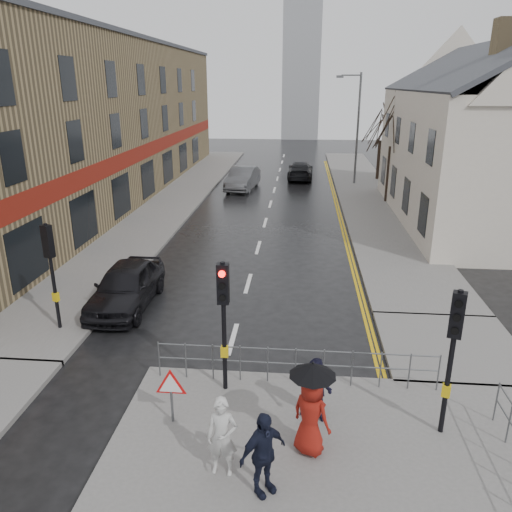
% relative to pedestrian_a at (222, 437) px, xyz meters
% --- Properties ---
extents(ground, '(120.00, 120.00, 0.00)m').
position_rel_pedestrian_a_xyz_m(ground, '(-0.58, 2.65, -0.98)').
color(ground, black).
rests_on(ground, ground).
extents(left_pavement, '(4.00, 44.00, 0.14)m').
position_rel_pedestrian_a_xyz_m(left_pavement, '(-7.08, 25.65, -0.91)').
color(left_pavement, '#605E5B').
rests_on(left_pavement, ground).
extents(right_pavement, '(4.00, 40.00, 0.14)m').
position_rel_pedestrian_a_xyz_m(right_pavement, '(5.92, 27.65, -0.91)').
color(right_pavement, '#605E5B').
rests_on(right_pavement, ground).
extents(pavement_bridge_right, '(4.00, 4.20, 0.14)m').
position_rel_pedestrian_a_xyz_m(pavement_bridge_right, '(5.92, 5.65, -0.91)').
color(pavement_bridge_right, '#605E5B').
rests_on(pavement_bridge_right, ground).
extents(building_left_terrace, '(8.00, 42.00, 10.00)m').
position_rel_pedestrian_a_xyz_m(building_left_terrace, '(-12.58, 24.65, 4.02)').
color(building_left_terrace, olive).
rests_on(building_left_terrace, ground).
extents(building_right_cream, '(9.00, 16.40, 10.10)m').
position_rel_pedestrian_a_xyz_m(building_right_cream, '(11.42, 20.65, 3.80)').
color(building_right_cream, beige).
rests_on(building_right_cream, ground).
extents(church_tower, '(5.00, 5.00, 18.00)m').
position_rel_pedestrian_a_xyz_m(church_tower, '(0.92, 64.65, 8.02)').
color(church_tower, '#92949A').
rests_on(church_tower, ground).
extents(traffic_signal_near_left, '(0.28, 0.27, 3.40)m').
position_rel_pedestrian_a_xyz_m(traffic_signal_near_left, '(-0.38, 2.84, 1.48)').
color(traffic_signal_near_left, black).
rests_on(traffic_signal_near_left, near_pavement).
extents(traffic_signal_near_right, '(0.34, 0.33, 3.40)m').
position_rel_pedestrian_a_xyz_m(traffic_signal_near_right, '(4.62, 1.64, 1.48)').
color(traffic_signal_near_right, black).
rests_on(traffic_signal_near_right, near_pavement).
extents(traffic_signal_far_left, '(0.34, 0.33, 3.40)m').
position_rel_pedestrian_a_xyz_m(traffic_signal_far_left, '(-6.08, 5.65, 1.48)').
color(traffic_signal_far_left, black).
rests_on(traffic_signal_far_left, left_pavement).
extents(guard_railing_front, '(7.14, 0.04, 1.00)m').
position_rel_pedestrian_a_xyz_m(guard_railing_front, '(1.37, 3.25, -0.12)').
color(guard_railing_front, '#595B5E').
rests_on(guard_railing_front, near_pavement).
extents(warning_sign, '(0.80, 0.07, 1.35)m').
position_rel_pedestrian_a_xyz_m(warning_sign, '(-1.38, 1.44, 0.06)').
color(warning_sign, '#595B5E').
rests_on(warning_sign, near_pavement).
extents(street_lamp, '(1.83, 0.25, 8.00)m').
position_rel_pedestrian_a_xyz_m(street_lamp, '(5.24, 30.65, 3.72)').
color(street_lamp, '#595B5E').
rests_on(street_lamp, right_pavement).
extents(tree_near, '(2.40, 2.40, 6.58)m').
position_rel_pedestrian_a_xyz_m(tree_near, '(6.92, 24.65, 4.15)').
color(tree_near, black).
rests_on(tree_near, right_pavement).
extents(tree_far, '(2.40, 2.40, 5.64)m').
position_rel_pedestrian_a_xyz_m(tree_far, '(7.42, 32.65, 3.44)').
color(tree_far, black).
rests_on(tree_far, right_pavement).
extents(pedestrian_a, '(0.63, 0.43, 1.68)m').
position_rel_pedestrian_a_xyz_m(pedestrian_a, '(0.00, 0.00, 0.00)').
color(pedestrian_a, '#B8B7B3').
rests_on(pedestrian_a, near_pavement).
extents(pedestrian_b, '(0.91, 0.82, 1.53)m').
position_rel_pedestrian_a_xyz_m(pedestrian_b, '(1.86, 1.83, -0.08)').
color(pedestrian_b, black).
rests_on(pedestrian_b, near_pavement).
extents(pedestrian_with_umbrella, '(1.03, 0.96, 2.10)m').
position_rel_pedestrian_a_xyz_m(pedestrian_with_umbrella, '(1.72, 0.76, 0.29)').
color(pedestrian_with_umbrella, maroon).
rests_on(pedestrian_with_umbrella, near_pavement).
extents(pedestrian_d, '(1.04, 0.98, 1.73)m').
position_rel_pedestrian_a_xyz_m(pedestrian_d, '(0.83, -0.43, 0.02)').
color(pedestrian_d, black).
rests_on(pedestrian_d, near_pavement).
extents(car_parked, '(1.83, 4.53, 1.54)m').
position_rel_pedestrian_a_xyz_m(car_parked, '(-4.58, 7.68, -0.21)').
color(car_parked, black).
rests_on(car_parked, ground).
extents(car_mid, '(2.25, 5.03, 1.60)m').
position_rel_pedestrian_a_xyz_m(car_mid, '(-2.91, 28.19, -0.18)').
color(car_mid, '#45464A').
rests_on(car_mid, ground).
extents(car_far, '(2.09, 4.86, 1.39)m').
position_rel_pedestrian_a_xyz_m(car_far, '(1.28, 32.67, -0.28)').
color(car_far, black).
rests_on(car_far, ground).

